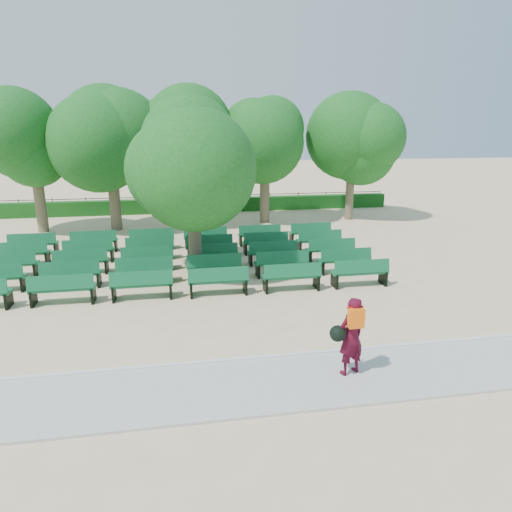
# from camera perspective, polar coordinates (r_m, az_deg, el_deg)

# --- Properties ---
(ground) EXTENTS (120.00, 120.00, 0.00)m
(ground) POSITION_cam_1_polar(r_m,az_deg,el_deg) (16.92, -5.01, -2.89)
(ground) COLOR #D5B88D
(paving) EXTENTS (30.00, 2.20, 0.06)m
(paving) POSITION_cam_1_polar(r_m,az_deg,el_deg) (10.21, -1.11, -15.99)
(paving) COLOR #B2B2AE
(paving) RESTS_ON ground
(curb) EXTENTS (30.00, 0.12, 0.10)m
(curb) POSITION_cam_1_polar(r_m,az_deg,el_deg) (11.18, -2.05, -12.83)
(curb) COLOR silver
(curb) RESTS_ON ground
(hedge) EXTENTS (26.00, 0.70, 0.90)m
(hedge) POSITION_cam_1_polar(r_m,az_deg,el_deg) (30.41, -7.43, 6.31)
(hedge) COLOR #144E16
(hedge) RESTS_ON ground
(fence) EXTENTS (26.00, 0.10, 1.02)m
(fence) POSITION_cam_1_polar(r_m,az_deg,el_deg) (30.88, -7.44, 5.61)
(fence) COLOR black
(fence) RESTS_ON ground
(tree_line) EXTENTS (21.80, 6.80, 7.04)m
(tree_line) POSITION_cam_1_polar(r_m,az_deg,el_deg) (26.56, -6.96, 3.96)
(tree_line) COLOR #195E1D
(tree_line) RESTS_ON ground
(bench_array) EXTENTS (1.98, 0.62, 1.25)m
(bench_array) POSITION_cam_1_polar(r_m,az_deg,el_deg) (18.35, -9.45, -1.21)
(bench_array) COLOR #105C32
(bench_array) RESTS_ON ground
(tree_among) EXTENTS (4.41, 4.41, 6.22)m
(tree_among) POSITION_cam_1_polar(r_m,az_deg,el_deg) (16.80, -8.02, 11.57)
(tree_among) COLOR brown
(tree_among) RESTS_ON ground
(person) EXTENTS (0.90, 0.63, 1.81)m
(person) POSITION_cam_1_polar(r_m,az_deg,el_deg) (10.39, 11.70, -9.68)
(person) COLOR #41091A
(person) RESTS_ON ground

